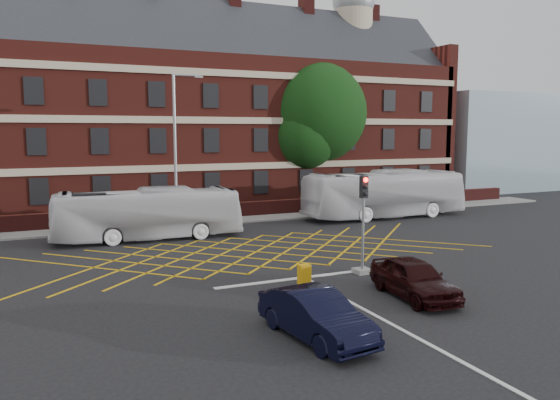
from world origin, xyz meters
name	(u,v)px	position (x,y,z in m)	size (l,w,h in m)	color
ground	(272,260)	(0.00, 0.00, 0.00)	(120.00, 120.00, 0.00)	black
victorian_building	(169,111)	(0.25, 22.00, 7.84)	(51.00, 12.17, 20.40)	#5C1E17
boundary_wall	(198,213)	(0.00, 13.00, 0.55)	(56.00, 0.50, 1.10)	#471513
far_pavement	(202,222)	(0.00, 12.00, 0.06)	(60.00, 3.00, 0.12)	slate
glass_block	(484,142)	(34.00, 21.00, 5.00)	(14.00, 10.00, 10.00)	#99B2BF
box_junction_hatching	(256,252)	(0.00, 2.00, 0.01)	(11.50, 0.12, 0.02)	#CC990C
stop_line	(304,277)	(0.00, -3.50, 0.01)	(8.00, 0.30, 0.02)	silver
centre_line	(397,327)	(0.00, -10.00, 0.01)	(0.15, 14.00, 0.02)	silver
bus_left	(148,214)	(-4.42, 7.61, 1.48)	(2.49, 10.62, 2.96)	silver
bus_right	(385,194)	(12.63, 8.69, 1.70)	(2.86, 12.24, 3.41)	silver
car_navy	(316,315)	(-2.79, -9.75, 0.73)	(1.54, 4.41, 1.45)	black
car_maroon	(414,278)	(2.47, -7.65, 0.74)	(1.75, 4.35, 1.48)	black
deciduous_tree	(315,120)	(11.63, 17.57, 7.13)	(8.63, 8.63, 12.04)	black
traffic_light_near	(363,234)	(2.64, -3.88, 1.76)	(0.70, 0.70, 4.27)	slate
street_lamp	(177,180)	(-2.53, 8.33, 3.31)	(2.25, 1.00, 9.50)	slate
utility_cabinet	(304,276)	(-0.68, -4.82, 0.47)	(0.46, 0.37, 0.94)	orange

